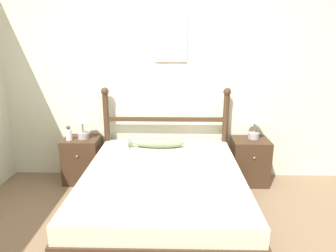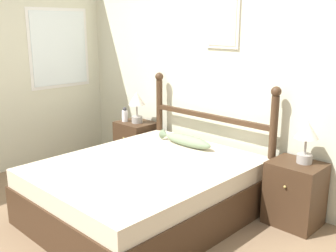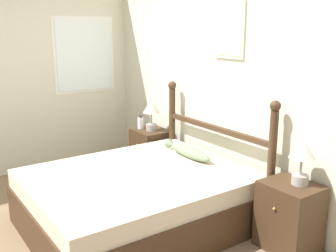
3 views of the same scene
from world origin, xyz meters
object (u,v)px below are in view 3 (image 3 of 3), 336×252
bed (138,200)px  table_lamp_left (151,110)px  fish_pillow (188,151)px  nightstand_right (289,217)px  bottle (141,122)px  table_lamp_right (302,154)px  nightstand_left (151,152)px

bed → table_lamp_left: (-1.03, 0.82, 0.58)m
fish_pillow → nightstand_right: bearing=7.8°
table_lamp_left → fish_pillow: 0.98m
nightstand_right → table_lamp_left: 2.17m
table_lamp_left → bottle: table_lamp_left is taller
table_lamp_right → fish_pillow: (-1.21, -0.20, -0.26)m
bed → table_lamp_right: 1.52m
bed → table_lamp_right: size_ratio=5.08×
nightstand_left → table_lamp_left: table_lamp_left is taller
nightstand_left → table_lamp_right: table_lamp_right is taller
table_lamp_right → bottle: table_lamp_right is taller
table_lamp_left → fish_pillow: table_lamp_left is taller
nightstand_left → table_lamp_right: size_ratio=1.51×
nightstand_right → bottle: size_ratio=3.16×
fish_pillow → bed: bearing=-81.7°
nightstand_left → nightstand_right: bearing=0.0°
bed → bottle: bottle is taller
nightstand_left → nightstand_right: size_ratio=1.00×
nightstand_left → fish_pillow: (0.97, -0.16, 0.29)m
table_lamp_left → bottle: (-0.16, -0.06, -0.18)m
nightstand_right → table_lamp_right: (0.04, 0.04, 0.55)m
bed → nightstand_right: (1.07, 0.83, 0.03)m
nightstand_left → table_lamp_right: bearing=1.1°
table_lamp_left → fish_pillow: (0.94, -0.15, -0.26)m
nightstand_right → fish_pillow: fish_pillow is taller
table_lamp_right → fish_pillow: 1.25m
bottle → nightstand_right: bearing=1.7°
table_lamp_left → table_lamp_right: size_ratio=1.00×
nightstand_left → bottle: size_ratio=3.16×
table_lamp_left → bottle: size_ratio=2.09×
nightstand_right → table_lamp_left: (-2.10, -0.01, 0.55)m
bed → table_lamp_left: 1.44m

